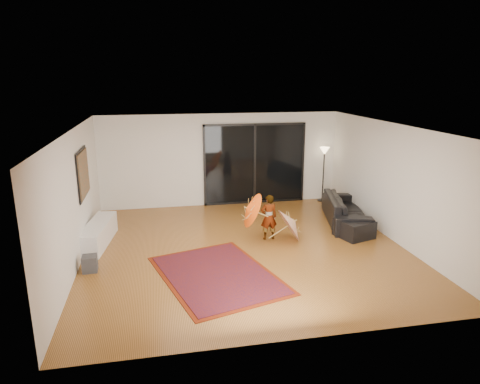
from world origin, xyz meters
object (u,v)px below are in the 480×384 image
object	(u,v)px
media_console	(98,234)
child	(269,217)
ottoman	(354,228)
sofa	(346,210)

from	to	relation	value
media_console	child	distance (m)	3.94
media_console	ottoman	world-z (taller)	media_console
media_console	child	world-z (taller)	child
sofa	child	bearing A→B (deg)	122.56
media_console	sofa	distance (m)	6.21
media_console	ottoman	size ratio (longest dim) A/B	2.44
sofa	child	world-z (taller)	child
ottoman	child	size ratio (longest dim) A/B	0.68
sofa	child	xyz separation A→B (m)	(-2.30, -0.77, 0.20)
sofa	ottoman	size ratio (longest dim) A/B	3.20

